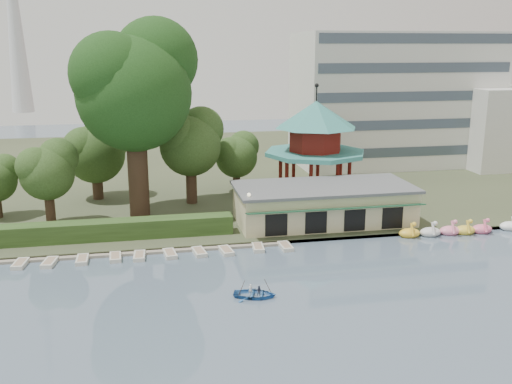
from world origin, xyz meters
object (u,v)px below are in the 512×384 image
object	(u,v)px
boathouse	(323,203)
big_tree	(135,83)
pavilion	(315,140)
rowboat_with_passengers	(255,291)
dock	(107,253)

from	to	relation	value
boathouse	big_tree	xyz separation A→B (m)	(-18.84, 6.22, 12.28)
pavilion	rowboat_with_passengers	size ratio (longest dim) A/B	2.57
dock	big_tree	xyz separation A→B (m)	(3.16, 10.99, 14.53)
big_tree	pavilion	bearing A→B (deg)	10.35
boathouse	big_tree	size ratio (longest dim) A/B	0.88
big_tree	rowboat_with_passengers	bearing A→B (deg)	-69.51
dock	boathouse	world-z (taller)	boathouse
big_tree	rowboat_with_passengers	distance (m)	27.80
boathouse	pavilion	bearing A→B (deg)	78.72
boathouse	rowboat_with_passengers	bearing A→B (deg)	-122.89
boathouse	rowboat_with_passengers	size ratio (longest dim) A/B	3.54
big_tree	boathouse	bearing A→B (deg)	-18.28
pavilion	rowboat_with_passengers	distance (m)	29.86
pavilion	big_tree	world-z (taller)	big_tree
pavilion	rowboat_with_passengers	xyz separation A→B (m)	(-12.46, -26.21, -7.02)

